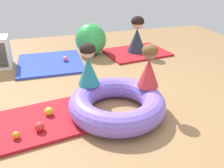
# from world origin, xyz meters

# --- Properties ---
(ground_plane) EXTENTS (8.00, 8.00, 0.00)m
(ground_plane) POSITION_xyz_m (0.00, 0.00, 0.00)
(ground_plane) COLOR #9E7549
(gym_mat_center_rear) EXTENTS (1.24, 1.30, 0.04)m
(gym_mat_center_rear) POSITION_xyz_m (-0.69, 1.94, 0.02)
(gym_mat_center_rear) COLOR #2D47B7
(gym_mat_center_rear) RESTS_ON ground
(gym_mat_far_left) EXTENTS (1.45, 1.01, 0.04)m
(gym_mat_far_left) POSITION_xyz_m (-1.12, -0.02, 0.02)
(gym_mat_far_left) COLOR #B21923
(gym_mat_far_left) RESTS_ON ground
(gym_mat_far_right) EXTENTS (1.37, 1.09, 0.04)m
(gym_mat_far_right) POSITION_xyz_m (1.12, 2.01, 0.02)
(gym_mat_far_right) COLOR #B21923
(gym_mat_far_right) RESTS_ON ground
(inflatable_cushion) EXTENTS (1.20, 1.20, 0.29)m
(inflatable_cushion) POSITION_xyz_m (-0.06, -0.08, 0.14)
(inflatable_cushion) COLOR #8466E0
(inflatable_cushion) RESTS_ON ground
(child_in_red) EXTENTS (0.35, 0.35, 0.55)m
(child_in_red) POSITION_xyz_m (0.39, 0.00, 0.55)
(child_in_red) COLOR red
(child_in_red) RESTS_ON inflatable_cushion
(child_in_teal) EXTENTS (0.39, 0.39, 0.55)m
(child_in_teal) POSITION_xyz_m (-0.32, 0.29, 0.55)
(child_in_teal) COLOR teal
(child_in_teal) RESTS_ON inflatable_cushion
(adult_seated) EXTENTS (0.39, 0.39, 0.74)m
(adult_seated) POSITION_xyz_m (1.12, 2.01, 0.40)
(adult_seated) COLOR #232D3D
(adult_seated) RESTS_ON gym_mat_far_right
(play_ball_red) EXTENTS (0.11, 0.11, 0.11)m
(play_ball_red) POSITION_xyz_m (-1.00, -0.20, 0.09)
(play_ball_red) COLOR red
(play_ball_red) RESTS_ON gym_mat_far_left
(play_ball_orange) EXTENTS (0.08, 0.08, 0.08)m
(play_ball_orange) POSITION_xyz_m (-1.24, -0.26, 0.08)
(play_ball_orange) COLOR orange
(play_ball_orange) RESTS_ON gym_mat_far_left
(play_ball_blue) EXTENTS (0.07, 0.07, 0.07)m
(play_ball_blue) POSITION_xyz_m (1.37, 2.30, 0.07)
(play_ball_blue) COLOR blue
(play_ball_blue) RESTS_ON gym_mat_far_right
(play_ball_teal) EXTENTS (0.11, 0.11, 0.11)m
(play_ball_teal) POSITION_xyz_m (1.50, 2.11, 0.09)
(play_ball_teal) COLOR teal
(play_ball_teal) RESTS_ON gym_mat_far_right
(play_ball_yellow) EXTENTS (0.10, 0.10, 0.10)m
(play_ball_yellow) POSITION_xyz_m (-0.87, 0.09, 0.09)
(play_ball_yellow) COLOR yellow
(play_ball_yellow) RESTS_ON gym_mat_far_left
(play_ball_pink) EXTENTS (0.10, 0.10, 0.10)m
(play_ball_pink) POSITION_xyz_m (-0.41, 1.90, 0.09)
(play_ball_pink) COLOR pink
(play_ball_pink) RESTS_ON gym_mat_center_rear
(exercise_ball_large) EXTENTS (0.64, 0.64, 0.64)m
(exercise_ball_large) POSITION_xyz_m (0.19, 2.26, 0.32)
(exercise_ball_large) COLOR green
(exercise_ball_large) RESTS_ON ground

